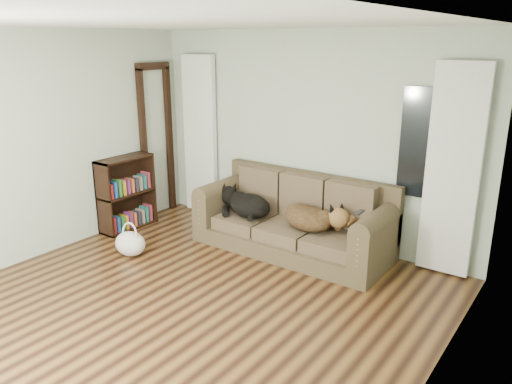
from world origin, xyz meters
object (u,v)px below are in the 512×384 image
Objects in this scene: dog_black_lab at (247,205)px; sofa at (292,215)px; dog_shepherd at (312,218)px; bookshelf at (126,192)px; tote_bag at (130,243)px.

sofa is at bearing 32.65° from dog_black_lab.
bookshelf is at bearing 27.66° from dog_shepherd.
bookshelf reaches higher than sofa.
sofa reaches higher than dog_shepherd.
dog_shepherd reaches higher than dog_black_lab.
tote_bag is at bearing -140.22° from sofa.
dog_shepherd is 2.17m from tote_bag.
sofa is 1.95m from tote_bag.
dog_shepherd is (0.91, 0.04, 0.01)m from dog_black_lab.
tote_bag is at bearing -100.67° from dog_black_lab.
dog_black_lab is 0.67× the size of bookshelf.
dog_shepherd is (0.29, -0.03, 0.04)m from sofa.
sofa is 0.30m from dog_shepherd.
dog_black_lab reaches higher than tote_bag.
dog_shepherd reaches higher than tote_bag.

